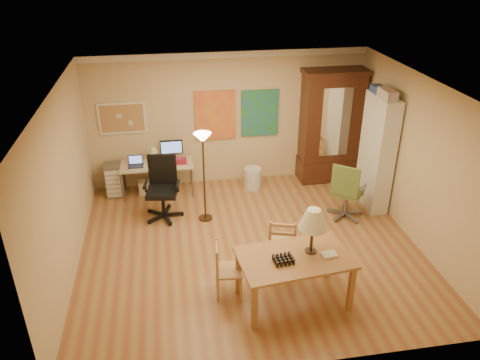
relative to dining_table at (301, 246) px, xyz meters
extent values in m
plane|color=#965635|center=(-0.44, 1.36, -0.90)|extent=(5.50, 5.50, 0.00)
cube|color=white|center=(-0.44, 3.82, 1.74)|extent=(5.50, 0.08, 0.12)
cube|color=tan|center=(-2.49, 3.83, 0.60)|extent=(0.90, 0.04, 0.62)
cube|color=gold|center=(-0.69, 3.83, 0.55)|extent=(0.80, 0.04, 1.00)
cube|color=teal|center=(0.21, 3.83, 0.55)|extent=(0.75, 0.04, 0.95)
cube|color=brown|center=(-0.09, -0.03, -0.16)|extent=(1.60, 1.06, 0.04)
cube|color=brown|center=(-0.73, -0.48, -0.54)|extent=(0.08, 0.08, 0.71)
cube|color=brown|center=(0.63, -0.33, -0.54)|extent=(0.08, 0.08, 0.71)
cube|color=brown|center=(-0.81, 0.28, -0.54)|extent=(0.08, 0.08, 0.71)
cube|color=brown|center=(0.55, 0.43, -0.54)|extent=(0.08, 0.08, 0.71)
cylinder|color=black|center=(0.15, 0.05, -0.13)|extent=(0.16, 0.16, 0.02)
cylinder|color=black|center=(0.15, 0.05, 0.06)|extent=(0.04, 0.04, 0.40)
cone|color=beige|center=(0.15, 0.05, 0.38)|extent=(0.40, 0.40, 0.28)
cube|color=beige|center=(0.37, -0.08, -0.13)|extent=(0.22, 0.17, 0.03)
cube|color=black|center=(-0.27, -0.12, -0.10)|extent=(0.30, 0.25, 0.08)
cube|color=#B07A50|center=(-0.06, 0.75, -0.46)|extent=(0.52, 0.51, 0.04)
cube|color=#B07A50|center=(0.17, 0.86, -0.69)|extent=(0.05, 0.05, 0.41)
cube|color=#B07A50|center=(-0.18, 0.97, -0.69)|extent=(0.05, 0.05, 0.41)
cube|color=#B07A50|center=(0.07, 0.53, -0.69)|extent=(0.05, 0.05, 0.41)
cube|color=#B07A50|center=(-0.28, 0.63, -0.69)|extent=(0.05, 0.05, 0.41)
cube|color=#B07A50|center=(0.07, 0.53, -0.22)|extent=(0.05, 0.05, 0.48)
cube|color=#B07A50|center=(-0.28, 0.63, -0.22)|extent=(0.05, 0.05, 0.48)
cube|color=#B07A50|center=(-0.11, 0.58, -0.18)|extent=(0.36, 0.13, 0.05)
cube|color=#B07A50|center=(-0.95, 0.28, -0.50)|extent=(0.41, 0.42, 0.04)
cube|color=#B07A50|center=(-0.81, 0.09, -0.71)|extent=(0.04, 0.04, 0.38)
cube|color=#B07A50|center=(-0.77, 0.43, -0.71)|extent=(0.04, 0.04, 0.38)
cube|color=#B07A50|center=(-1.12, 0.12, -0.71)|extent=(0.04, 0.04, 0.38)
cube|color=#B07A50|center=(-1.09, 0.46, -0.71)|extent=(0.04, 0.04, 0.38)
cube|color=#B07A50|center=(-1.12, 0.12, -0.28)|extent=(0.04, 0.04, 0.44)
cube|color=#B07A50|center=(-1.09, 0.46, -0.28)|extent=(0.04, 0.04, 0.44)
cube|color=#B07A50|center=(-1.11, 0.29, -0.23)|extent=(0.06, 0.34, 0.04)
cylinder|color=#3D2C18|center=(-1.08, 2.35, -0.88)|extent=(0.25, 0.25, 0.03)
cylinder|color=#3D2C18|center=(-1.08, 2.35, -0.09)|extent=(0.03, 0.03, 1.57)
cone|color=#FFE0A5|center=(-1.08, 2.35, 0.71)|extent=(0.30, 0.30, 0.12)
cube|color=#C2AD8E|center=(-1.91, 3.48, -0.27)|extent=(1.41, 0.62, 0.03)
cylinder|color=slate|center=(-2.57, 3.21, -0.59)|extent=(0.03, 0.03, 0.62)
cylinder|color=slate|center=(-1.25, 3.21, -0.59)|extent=(0.03, 0.03, 0.62)
cylinder|color=slate|center=(-2.57, 3.74, -0.59)|extent=(0.03, 0.03, 0.62)
cylinder|color=slate|center=(-1.25, 3.74, -0.59)|extent=(0.03, 0.03, 0.62)
cube|color=black|center=(-2.31, 3.43, -0.25)|extent=(0.28, 0.19, 0.01)
cube|color=black|center=(-2.31, 3.57, -0.15)|extent=(0.28, 0.05, 0.18)
cube|color=black|center=(-1.60, 3.61, 0.03)|extent=(0.44, 0.04, 0.28)
cone|color=beige|center=(-1.96, 3.57, 0.01)|extent=(0.18, 0.18, 0.11)
cube|color=beige|center=(-2.04, 3.34, -0.25)|extent=(0.22, 0.28, 0.01)
cube|color=maroon|center=(-1.43, 3.43, -0.20)|extent=(0.19, 0.14, 0.11)
cube|color=white|center=(-2.18, 3.52, -0.76)|extent=(0.25, 0.21, 0.26)
cube|color=white|center=(-1.91, 3.52, -0.76)|extent=(0.25, 0.21, 0.26)
cube|color=silver|center=(-1.65, 3.52, -0.76)|extent=(0.25, 0.21, 0.26)
cylinder|color=black|center=(-1.83, 2.51, -0.62)|extent=(0.07, 0.07, 0.44)
cube|color=black|center=(-1.83, 2.51, -0.36)|extent=(0.60, 0.58, 0.08)
cube|color=black|center=(-1.79, 2.76, -0.03)|extent=(0.51, 0.13, 0.58)
cube|color=black|center=(-2.11, 2.56, -0.21)|extent=(0.09, 0.34, 0.03)
cube|color=black|center=(-1.54, 2.47, -0.21)|extent=(0.09, 0.34, 0.03)
cylinder|color=slate|center=(1.47, 2.03, -0.63)|extent=(0.06, 0.06, 0.42)
cube|color=#4F692F|center=(1.47, 2.03, -0.39)|extent=(0.70, 0.69, 0.07)
cube|color=#4F692F|center=(1.32, 1.84, -0.07)|extent=(0.42, 0.34, 0.55)
cube|color=slate|center=(1.68, 1.86, -0.24)|extent=(0.23, 0.28, 0.03)
cube|color=slate|center=(1.25, 2.20, -0.24)|extent=(0.23, 0.28, 0.03)
cube|color=slate|center=(-2.77, 3.58, -0.57)|extent=(0.33, 0.37, 0.65)
cube|color=silver|center=(-2.77, 3.38, -0.57)|extent=(0.28, 0.02, 0.56)
cube|color=#3A1A10|center=(1.63, 3.60, 0.23)|extent=(1.18, 0.54, 2.26)
cube|color=#3A1A10|center=(1.63, 3.60, -0.66)|extent=(1.23, 0.58, 0.45)
cube|color=white|center=(1.63, 3.32, 0.45)|extent=(0.59, 0.01, 1.40)
cube|color=#3A1A10|center=(1.63, 3.60, 1.39)|extent=(1.27, 0.60, 0.09)
cube|color=white|center=(2.11, 2.38, 0.18)|extent=(0.32, 0.86, 2.15)
cube|color=#993333|center=(2.06, 2.22, -0.38)|extent=(0.19, 0.43, 0.26)
cube|color=#334C99|center=(2.06, 2.60, 0.89)|extent=(0.19, 0.30, 0.21)
cylinder|color=silver|center=(-0.01, 3.40, -0.68)|extent=(0.35, 0.35, 0.44)
camera|label=1|loc=(-1.65, -4.95, 3.63)|focal=35.00mm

